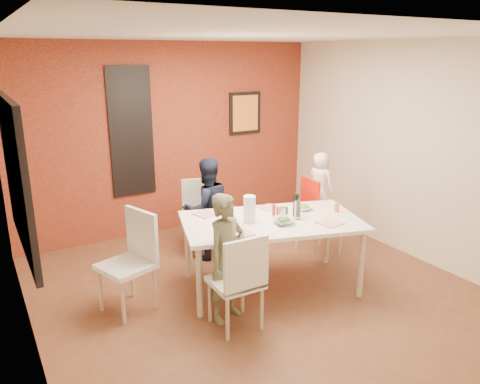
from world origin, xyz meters
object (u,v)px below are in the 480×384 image
child_near (227,258)px  child_far (207,209)px  wine_bottle (296,205)px  high_chair (317,209)px  chair_near (240,278)px  chair_far (200,212)px  toddler (320,181)px  paper_towel_roll (249,209)px  dining_table (271,226)px  chair_left (133,255)px

child_near → child_far: (0.48, 1.41, 0.01)m
wine_bottle → high_chair: bearing=34.6°
chair_near → child_near: size_ratio=0.75×
chair_far → toddler: size_ratio=1.29×
wine_bottle → paper_towel_roll: (-0.54, 0.09, 0.02)m
dining_table → paper_towel_roll: size_ratio=7.38×
chair_near → child_near: (0.00, 0.25, 0.10)m
child_near → wine_bottle: (1.03, 0.30, 0.28)m
chair_left → toddler: 2.52m
chair_left → child_near: (0.72, -0.67, 0.07)m
dining_table → child_near: 0.81m
chair_near → chair_far: size_ratio=1.01×
child_near → child_far: size_ratio=0.98×
high_chair → child_far: 1.40m
chair_left → paper_towel_roll: bearing=58.7°
chair_far → paper_towel_roll: paper_towel_roll is taller
chair_left → child_far: 1.41m
dining_table → high_chair: size_ratio=2.07×
high_chair → child_near: size_ratio=0.80×
toddler → child_far: bearing=49.4°
chair_near → child_far: bearing=-105.5°
wine_bottle → paper_towel_roll: paper_towel_roll is taller
chair_far → toddler: (1.27, -0.86, 0.44)m
child_near → toddler: 1.97m
chair_far → wine_bottle: (0.53, -1.35, 0.39)m
child_far → child_near: bearing=73.3°
chair_near → chair_far: (0.50, 1.90, -0.00)m
dining_table → high_chair: 1.11m
high_chair → child_near: 1.91m
chair_near → paper_towel_roll: bearing=-126.8°
high_chair → child_near: bearing=115.2°
dining_table → paper_towel_roll: bearing=165.0°
high_chair → wine_bottle: bearing=125.4°
child_far → chair_far: bearing=-93.2°
wine_bottle → dining_table: bearing=174.4°
child_near → dining_table: bearing=4.2°
chair_near → paper_towel_roll: size_ratio=3.34×
chair_near → toddler: (1.77, 1.03, 0.44)m
high_chair → child_near: (-1.74, -0.79, 0.02)m
toddler → paper_towel_roll: toddler is taller
child_near → paper_towel_roll: 0.70m
chair_far → paper_towel_roll: bearing=-75.2°
dining_table → toddler: (1.04, 0.46, 0.25)m
wine_bottle → chair_left: bearing=168.2°
toddler → wine_bottle: size_ratio=2.95×
chair_near → wine_bottle: bearing=-151.4°
high_chair → toddler: bearing=-90.6°
dining_table → child_far: size_ratio=1.64×
child_near → child_far: 1.49m
dining_table → child_near: bearing=-155.7°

